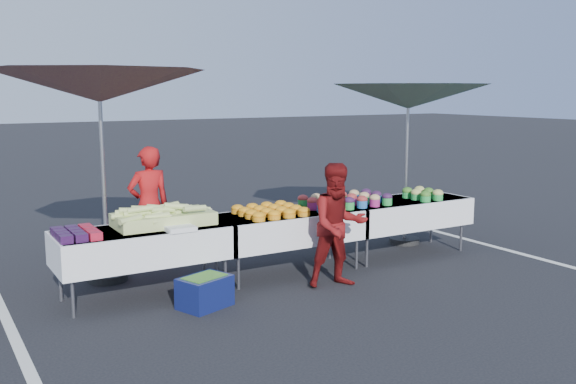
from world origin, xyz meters
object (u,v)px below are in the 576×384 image
umbrella_left (99,87)px  storage_bin (205,291)px  table_center (288,226)px  table_right (402,212)px  vendor (149,206)px  customer (338,225)px  umbrella_right (408,98)px  table_left (144,244)px

umbrella_left → storage_bin: (0.61, -1.46, -2.07)m
table_center → table_right: bearing=0.0°
table_right → vendor: (-3.11, 1.27, 0.17)m
storage_bin → umbrella_left: bearing=92.4°
table_center → vendor: (-1.31, 1.27, 0.17)m
table_center → umbrella_left: size_ratio=0.65×
table_right → customer: customer is taller
umbrella_left → umbrella_right: 4.25m
vendor → umbrella_left: size_ratio=0.53×
table_left → umbrella_left: (-0.19, 0.80, 1.66)m
vendor → storage_bin: 2.02m
table_left → table_center: bearing=0.0°
table_center → umbrella_right: umbrella_right is taller
customer → storage_bin: customer is taller
vendor → customer: bearing=124.1°
table_right → umbrella_right: 1.65m
table_right → umbrella_left: size_ratio=0.65×
storage_bin → table_center: bearing=5.1°
table_center → customer: size_ratio=1.32×
table_center → umbrella_left: bearing=158.1°
table_left → umbrella_right: size_ratio=0.69×
table_right → customer: (-1.59, -0.76, 0.12)m
table_left → table_right: bearing=0.0°
table_right → customer: bearing=-154.5°
vendor → customer: vendor is taller
table_right → storage_bin: size_ratio=3.10×
umbrella_left → storage_bin: bearing=-67.4°
vendor → umbrella_right: (3.55, -0.82, 1.35)m
table_left → table_center: (1.80, 0.00, 0.00)m
table_left → customer: bearing=-20.6°
table_right → vendor: bearing=157.8°
umbrella_right → storage_bin: umbrella_right is taller
umbrella_right → storage_bin: size_ratio=4.52×
vendor → umbrella_left: umbrella_left is taller
table_left → vendor: vendor is taller
table_right → umbrella_right: umbrella_right is taller
table_center → umbrella_right: bearing=11.3°
umbrella_left → customer: bearing=-35.2°
umbrella_left → umbrella_right: size_ratio=1.06×
table_left → table_center: same height
vendor → storage_bin: bearing=84.9°
table_left → table_right: same height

